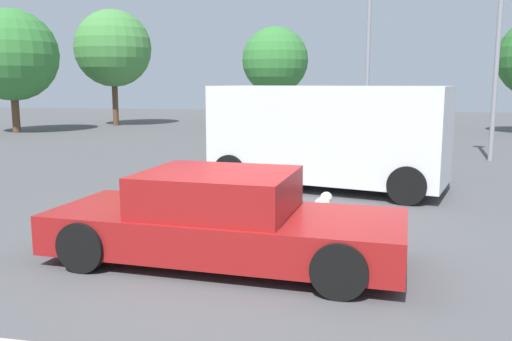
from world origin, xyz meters
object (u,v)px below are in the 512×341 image
Objects in this scene: light_post_mid at (369,22)px; light_post_far at (499,30)px; van_white at (328,134)px; dog at (323,204)px; sedan_foreground at (224,220)px; pedestrian at (268,135)px.

light_post_mid is 4.64m from light_post_far.
dog is at bearing 107.15° from van_white.
sedan_foreground is 2.69m from dog.
light_post_mid is (0.68, 10.93, 4.15)m from dog.
dog is at bearing -93.55° from light_post_mid.
dog is 6.21m from pedestrian.
van_white is (-0.15, 2.93, 0.93)m from dog.
pedestrian is (-0.91, 8.27, 0.34)m from sedan_foreground.
light_post_mid is at bearing -81.62° from van_white.
dog is 0.10× the size of light_post_mid.
sedan_foreground is 0.72× the size of light_post_mid.
van_white is at bearing 14.46° from dog.
light_post_mid is (0.83, 8.00, 3.22)m from van_white.
light_post_far is (3.72, -2.71, -0.58)m from light_post_mid.
van_white is 0.82× the size of light_post_mid.
van_white is 3.47m from pedestrian.
dog is 11.71m from light_post_mid.
light_post_mid reaches higher than sedan_foreground.
sedan_foreground is 8.33m from pedestrian.
van_white is at bearing -95.89° from light_post_mid.
sedan_foreground is 7.10× the size of dog.
light_post_far is (5.51, 10.66, 3.31)m from sedan_foreground.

